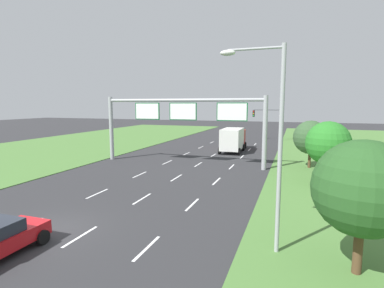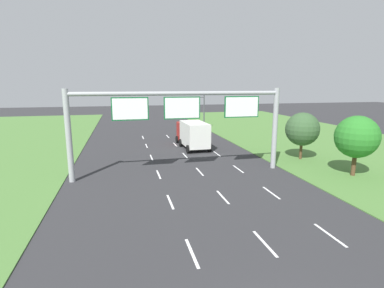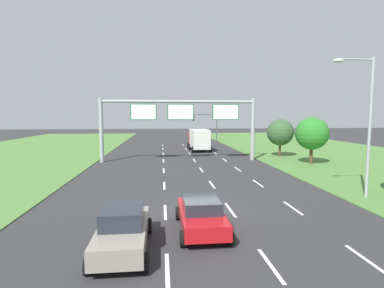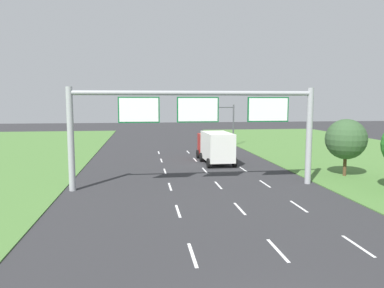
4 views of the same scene
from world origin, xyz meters
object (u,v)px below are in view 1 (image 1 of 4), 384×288
at_px(traffic_light_mast, 269,118).
at_px(roadside_tree_near, 363,188).
at_px(street_lamp, 271,132).
at_px(roadside_tree_mid, 328,143).
at_px(roadside_tree_far, 311,137).
at_px(box_truck, 233,139).
at_px(sign_gantry, 183,117).

xyz_separation_m(traffic_light_mast, roadside_tree_near, (6.70, -40.89, -0.63)).
xyz_separation_m(street_lamp, roadside_tree_mid, (3.33, 12.56, -1.86)).
bearing_deg(roadside_tree_far, roadside_tree_near, -87.26).
xyz_separation_m(box_truck, sign_gantry, (-3.23, -10.11, 3.27)).
relative_size(box_truck, roadside_tree_mid, 1.47).
height_order(box_truck, sign_gantry, sign_gantry).
bearing_deg(street_lamp, roadside_tree_near, -12.48).
relative_size(traffic_light_mast, roadside_tree_far, 1.21).
bearing_deg(box_truck, roadside_tree_mid, -55.42).
bearing_deg(box_truck, street_lamp, -77.17).
relative_size(traffic_light_mast, roadside_tree_mid, 1.14).
distance_m(street_lamp, roadside_tree_mid, 13.13).
distance_m(traffic_light_mast, roadside_tree_near, 41.44).
bearing_deg(traffic_light_mast, sign_gantry, -105.28).
distance_m(roadside_tree_mid, roadside_tree_far, 5.92).
bearing_deg(roadside_tree_far, roadside_tree_mid, -80.24).
distance_m(sign_gantry, roadside_tree_far, 12.64).
xyz_separation_m(roadside_tree_near, roadside_tree_mid, (0.09, 13.28, -0.02)).
distance_m(roadside_tree_near, roadside_tree_far, 19.14).
xyz_separation_m(sign_gantry, street_lamp, (9.99, -16.27, 0.14)).
bearing_deg(street_lamp, traffic_light_mast, 94.92).
bearing_deg(roadside_tree_mid, traffic_light_mast, 103.82).
distance_m(box_truck, street_lamp, 27.45).
height_order(traffic_light_mast, street_lamp, street_lamp).
height_order(street_lamp, roadside_tree_mid, street_lamp).
xyz_separation_m(box_truck, traffic_light_mast, (3.29, 13.78, 2.20)).
bearing_deg(roadside_tree_near, box_truck, 110.24).
relative_size(street_lamp, roadside_tree_near, 1.71).
relative_size(traffic_light_mast, street_lamp, 0.66).
xyz_separation_m(roadside_tree_near, roadside_tree_far, (-0.91, 19.11, -0.21)).
bearing_deg(sign_gantry, roadside_tree_mid, -15.57).
xyz_separation_m(box_truck, roadside_tree_near, (9.99, -27.11, 1.57)).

